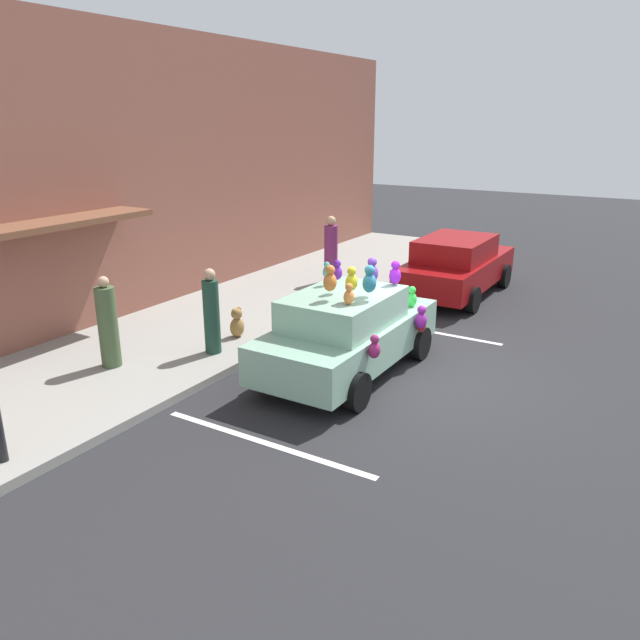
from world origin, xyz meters
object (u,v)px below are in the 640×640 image
object	(u,v)px
teddy_bear_on_sidewalk	(237,323)
pedestrian_near_shopfront	(212,314)
pedestrian_walking_past	(108,325)
parked_sedan_behind	(456,265)
pedestrian_by_lamp	(331,252)
plush_covered_car	(348,331)

from	to	relation	value
teddy_bear_on_sidewalk	pedestrian_near_shopfront	size ratio (longest dim) A/B	0.38
pedestrian_near_shopfront	pedestrian_walking_past	distance (m)	1.87
parked_sedan_behind	pedestrian_by_lamp	world-z (taller)	pedestrian_by_lamp
pedestrian_by_lamp	teddy_bear_on_sidewalk	bearing A→B (deg)	-172.75
pedestrian_near_shopfront	pedestrian_by_lamp	size ratio (longest dim) A/B	0.92
teddy_bear_on_sidewalk	plush_covered_car	bearing A→B (deg)	-93.78
teddy_bear_on_sidewalk	pedestrian_walking_past	xyz separation A→B (m)	(-2.42, 0.97, 0.48)
parked_sedan_behind	pedestrian_walking_past	bearing A→B (deg)	156.86
teddy_bear_on_sidewalk	parked_sedan_behind	bearing A→B (deg)	-23.63
plush_covered_car	teddy_bear_on_sidewalk	distance (m)	2.72
plush_covered_car	pedestrian_near_shopfront	bearing A→B (deg)	106.68
plush_covered_car	parked_sedan_behind	size ratio (longest dim) A/B	0.95
parked_sedan_behind	pedestrian_walking_past	xyz separation A→B (m)	(-8.29, 3.54, 0.13)
plush_covered_car	parked_sedan_behind	distance (m)	6.05
pedestrian_walking_past	pedestrian_by_lamp	size ratio (longest dim) A/B	0.93
teddy_bear_on_sidewalk	pedestrian_by_lamp	size ratio (longest dim) A/B	0.35
parked_sedan_behind	pedestrian_by_lamp	xyz separation A→B (m)	(-1.00, 3.19, 0.20)
parked_sedan_behind	teddy_bear_on_sidewalk	bearing A→B (deg)	156.37
pedestrian_walking_past	pedestrian_by_lamp	world-z (taller)	pedestrian_by_lamp
pedestrian_walking_past	pedestrian_near_shopfront	bearing A→B (deg)	-37.43
plush_covered_car	teddy_bear_on_sidewalk	bearing A→B (deg)	86.22
pedestrian_near_shopfront	pedestrian_by_lamp	world-z (taller)	pedestrian_by_lamp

